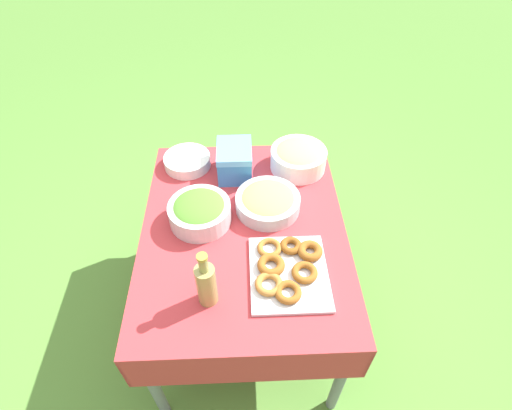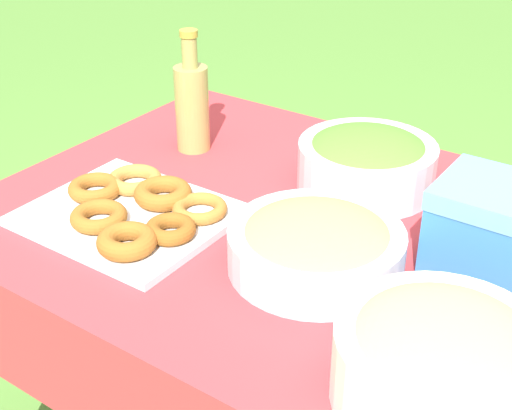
# 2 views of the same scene
# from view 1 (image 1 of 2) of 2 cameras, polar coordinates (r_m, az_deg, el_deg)

# --- Properties ---
(ground_plane) EXTENTS (14.00, 14.00, 0.00)m
(ground_plane) POSITION_cam_1_polar(r_m,az_deg,el_deg) (2.48, -1.39, -14.54)
(ground_plane) COLOR #568C38
(picnic_table) EXTENTS (1.24, 0.95, 0.75)m
(picnic_table) POSITION_cam_1_polar(r_m,az_deg,el_deg) (1.95, -1.72, -5.10)
(picnic_table) COLOR #B73338
(picnic_table) RESTS_ON ground_plane
(salad_bowl) EXTENTS (0.29, 0.29, 0.12)m
(salad_bowl) POSITION_cam_1_polar(r_m,az_deg,el_deg) (1.87, -8.05, -0.88)
(salad_bowl) COLOR silver
(salad_bowl) RESTS_ON picnic_table
(pasta_bowl) EXTENTS (0.30, 0.30, 0.13)m
(pasta_bowl) POSITION_cam_1_polar(r_m,az_deg,el_deg) (2.15, 6.08, 6.82)
(pasta_bowl) COLOR white
(pasta_bowl) RESTS_ON picnic_table
(donut_platter) EXTENTS (0.39, 0.34, 0.05)m
(donut_platter) POSITION_cam_1_polar(r_m,az_deg,el_deg) (1.70, 4.51, -9.09)
(donut_platter) COLOR silver
(donut_platter) RESTS_ON picnic_table
(plate_stack) EXTENTS (0.25, 0.25, 0.06)m
(plate_stack) POSITION_cam_1_polar(r_m,az_deg,el_deg) (2.20, -9.78, 6.20)
(plate_stack) COLOR white
(plate_stack) RESTS_ON picnic_table
(olive_oil_bottle) EXTENTS (0.08, 0.08, 0.29)m
(olive_oil_bottle) POSITION_cam_1_polar(r_m,az_deg,el_deg) (1.56, -7.13, -11.05)
(olive_oil_bottle) COLOR #998E4C
(olive_oil_bottle) RESTS_ON picnic_table
(fruit_bowl) EXTENTS (0.31, 0.31, 0.10)m
(fruit_bowl) POSITION_cam_1_polar(r_m,az_deg,el_deg) (1.92, 1.69, 0.52)
(fruit_bowl) COLOR #B2B7BC
(fruit_bowl) RESTS_ON picnic_table
(cooler_box) EXTENTS (0.22, 0.18, 0.17)m
(cooler_box) POSITION_cam_1_polar(r_m,az_deg,el_deg) (2.09, -3.07, 6.33)
(cooler_box) COLOR #3372B7
(cooler_box) RESTS_ON picnic_table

